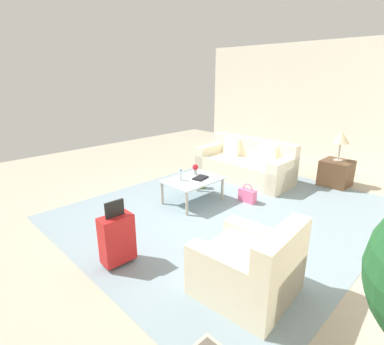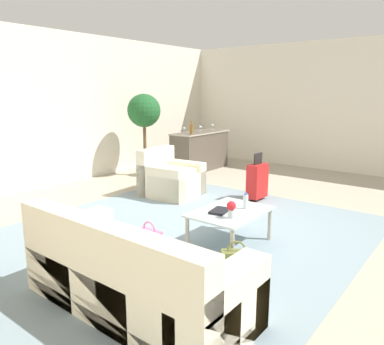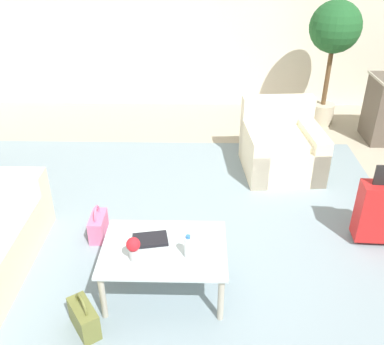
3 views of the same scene
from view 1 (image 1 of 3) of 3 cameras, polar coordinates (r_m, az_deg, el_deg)
ground_plane at (r=5.01m, az=0.94°, el=-8.56°), size 12.00×12.00×0.00m
wall_left at (r=8.87m, az=25.01°, el=11.95°), size 0.12×8.00×3.10m
area_rug at (r=5.30m, az=7.08°, el=-7.09°), size 5.20×4.40×0.01m
couch at (r=6.84m, az=10.22°, el=1.35°), size 0.90×2.14×0.89m
armchair at (r=3.36m, az=11.31°, el=-17.81°), size 0.99×1.02×0.87m
coffee_table at (r=5.44m, az=0.13°, el=-1.82°), size 1.02×0.74×0.45m
water_bottle at (r=5.32m, az=-2.15°, el=-0.57°), size 0.06×0.06×0.20m
coffee_table_book at (r=5.44m, az=1.62°, el=-1.03°), size 0.31×0.23×0.03m
flower_vase at (r=5.63m, az=0.64°, el=0.79°), size 0.11×0.11×0.21m
side_table at (r=7.04m, az=25.73°, el=-0.07°), size 0.57×0.57×0.54m
table_lamp at (r=6.86m, az=26.58°, el=5.86°), size 0.33×0.33×0.62m
suitcase_red at (r=3.83m, az=-14.09°, el=-12.05°), size 0.41×0.24×0.85m
handbag_pink at (r=5.64m, az=10.50°, el=-4.29°), size 0.14×0.32×0.36m
handbag_olive at (r=6.22m, az=0.99°, el=-1.82°), size 0.30×0.34×0.36m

